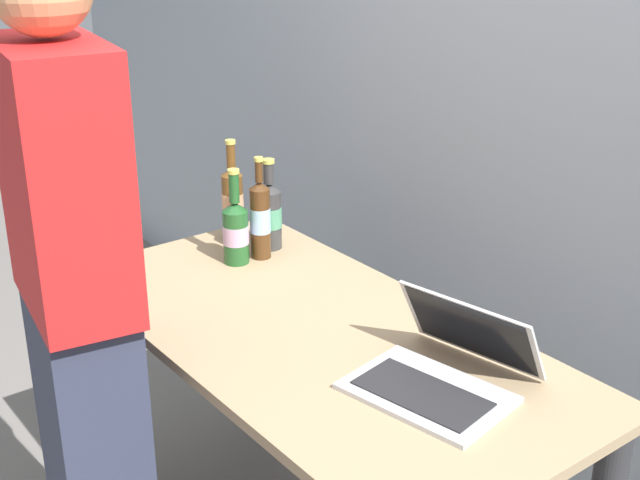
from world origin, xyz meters
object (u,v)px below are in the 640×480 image
Objects in this scene: person_figure at (79,310)px; beer_bottle_amber at (236,230)px; beer_bottle_brown at (260,218)px; beer_bottle_dark at (270,214)px; beer_bottle_green at (233,202)px; laptop at (443,370)px.

beer_bottle_amber is at bearing 115.28° from person_figure.
beer_bottle_dark is at bearing 125.15° from beer_bottle_brown.
beer_bottle_green is 0.17m from beer_bottle_brown.
person_figure reaches higher than beer_bottle_dark.
laptop is 0.86m from beer_bottle_amber.
beer_bottle_dark is (-0.89, 0.15, 0.07)m from laptop.
person_figure reaches higher than beer_bottle_amber.
beer_bottle_brown is at bearing -54.85° from beer_bottle_dark.
laptop is 0.23× the size of person_figure.
beer_bottle_dark is 0.91× the size of beer_bottle_brown.
laptop is 1.41× the size of beer_bottle_dark.
beer_bottle_dark is 0.81m from person_figure.
person_figure reaches higher than beer_bottle_brown.
beer_bottle_green is 1.04× the size of beer_bottle_brown.
beer_bottle_green reaches higher than beer_bottle_dark.
person_figure is at bearing -57.34° from beer_bottle_green.
beer_bottle_brown is (-0.85, 0.08, 0.08)m from laptop.
beer_bottle_green reaches higher than beer_bottle_amber.
beer_bottle_brown is 0.73m from person_figure.
laptop is at bearing -9.41° from beer_bottle_dark.
person_figure reaches higher than laptop.
person_figure is (0.32, -0.74, 0.03)m from beer_bottle_dark.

